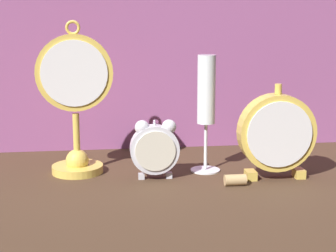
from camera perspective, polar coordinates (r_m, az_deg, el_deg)
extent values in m
plane|color=#422D1E|center=(1.09, 0.54, -6.30)|extent=(4.00, 4.00, 0.00)
cube|color=#8E4C7F|center=(1.36, -1.34, 12.51)|extent=(1.71, 0.01, 0.71)
cylinder|color=gold|center=(1.20, -9.17, -4.31)|extent=(0.11, 0.11, 0.02)
sphere|color=gold|center=(1.20, -9.20, -3.48)|extent=(0.05, 0.05, 0.05)
cylinder|color=gold|center=(1.18, -9.27, -1.36)|extent=(0.01, 0.01, 0.11)
cylinder|color=gold|center=(1.16, -9.50, 5.34)|extent=(0.16, 0.02, 0.16)
cylinder|color=silver|center=(1.15, -9.52, 5.29)|extent=(0.14, 0.00, 0.14)
torus|color=gold|center=(1.15, -9.65, 9.82)|extent=(0.03, 0.01, 0.03)
cube|color=silver|center=(1.14, -2.72, -5.12)|extent=(0.01, 0.01, 0.01)
cube|color=silver|center=(1.15, 0.00, -5.02)|extent=(0.01, 0.01, 0.01)
cylinder|color=silver|center=(1.13, -1.37, -2.38)|extent=(0.10, 0.03, 0.10)
cylinder|color=beige|center=(1.11, -1.29, -2.59)|extent=(0.08, 0.00, 0.08)
sphere|color=silver|center=(1.12, -2.65, -0.15)|extent=(0.03, 0.03, 0.03)
sphere|color=silver|center=(1.12, -0.13, -0.09)|extent=(0.03, 0.03, 0.03)
cylinder|color=silver|center=(1.12, -1.39, 0.18)|extent=(0.00, 0.00, 0.02)
cube|color=gold|center=(1.15, 8.39, -4.94)|extent=(0.02, 0.03, 0.02)
cube|color=gold|center=(1.18, 13.14, -4.68)|extent=(0.02, 0.03, 0.02)
cylinder|color=gold|center=(1.14, 10.97, -0.64)|extent=(0.16, 0.04, 0.16)
cylinder|color=silver|center=(1.12, 11.29, -0.87)|extent=(0.13, 0.00, 0.13)
cylinder|color=gold|center=(1.13, 11.14, 3.72)|extent=(0.01, 0.01, 0.02)
cylinder|color=silver|center=(1.20, 3.81, -4.42)|extent=(0.06, 0.06, 0.01)
cylinder|color=silver|center=(1.19, 3.84, -2.02)|extent=(0.01, 0.01, 0.10)
cylinder|color=white|center=(1.16, 3.92, 3.73)|extent=(0.04, 0.04, 0.14)
cylinder|color=beige|center=(1.17, 3.91, 2.51)|extent=(0.03, 0.03, 0.09)
cylinder|color=tan|center=(1.11, 6.85, -5.48)|extent=(0.04, 0.02, 0.02)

